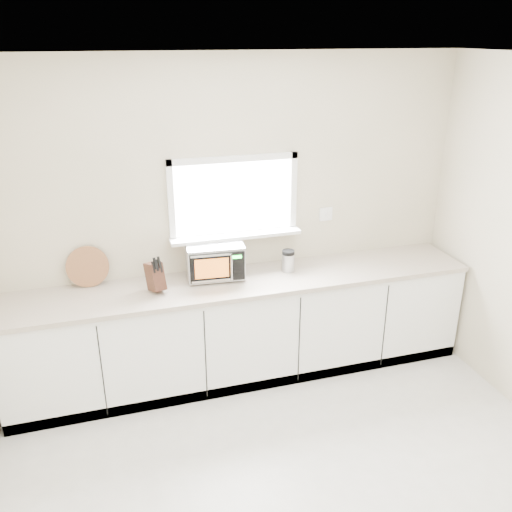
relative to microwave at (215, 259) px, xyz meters
name	(u,v)px	position (x,y,z in m)	size (l,w,h in m)	color
back_wall	(234,218)	(0.21, 0.17, 0.29)	(4.00, 0.17, 2.70)	beige
cabinets	(244,329)	(0.21, -0.13, -0.64)	(3.92, 0.60, 0.88)	white
countertop	(244,282)	(0.21, -0.14, -0.18)	(3.92, 0.64, 0.04)	#BCB19B
microwave	(215,259)	(0.00, 0.00, 0.00)	(0.49, 0.42, 0.30)	black
knife_block	(155,276)	(-0.51, -0.14, -0.03)	(0.16, 0.23, 0.31)	#412417
cutting_board	(88,267)	(-1.02, 0.11, 0.01)	(0.34, 0.34, 0.02)	#97663A
coffee_grinder	(288,261)	(0.63, -0.07, -0.06)	(0.13, 0.13, 0.19)	#AFB2B7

